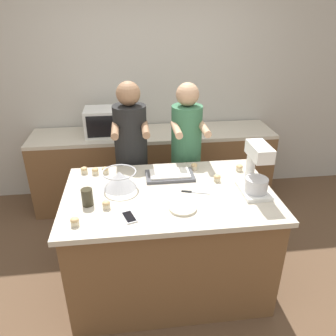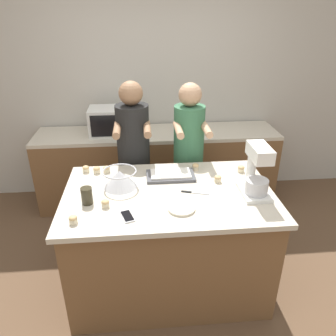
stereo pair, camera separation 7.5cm
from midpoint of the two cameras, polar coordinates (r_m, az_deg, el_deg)
name	(u,v)px [view 2 (the right image)]	position (r m, az deg, el deg)	size (l,w,h in m)	color
ground_plane	(169,281)	(3.10, 0.82, -19.03)	(16.00, 16.00, 0.00)	brown
back_wall	(155,87)	(4.04, -1.72, 13.99)	(10.00, 0.06, 2.70)	#B2ADA3
island_counter	(169,239)	(2.79, 0.88, -12.32)	(1.61, 1.02, 0.92)	brown
back_counter	(158,167)	(4.00, -1.23, 0.21)	(2.80, 0.60, 0.90)	brown
person_left	(134,161)	(3.18, -5.25, 1.30)	(0.32, 0.49, 1.63)	brown
person_right	(188,159)	(3.22, 4.22, 1.53)	(0.31, 0.49, 1.61)	#232328
stand_mixer	(256,173)	(2.52, 15.97, -0.93)	(0.20, 0.30, 0.40)	white
mixing_bowl	(120,178)	(2.59, -7.56, -1.78)	(0.27, 0.27, 0.14)	#BCBCC1
baking_tray	(171,175)	(2.74, 1.23, -1.25)	(0.40, 0.23, 0.04)	#4C4C51
microwave_oven	(110,121)	(3.78, -9.46, 8.08)	(0.46, 0.35, 0.30)	silver
cell_phone	(127,216)	(2.26, -6.15, -8.38)	(0.11, 0.16, 0.01)	silver
drinking_glass	(87,196)	(2.42, -13.10, -4.74)	(0.08, 0.08, 0.13)	#332D1E
small_plate	(181,208)	(2.32, 3.29, -7.05)	(0.19, 0.19, 0.02)	beige
knife	(193,193)	(2.53, 5.31, -4.29)	(0.22, 0.08, 0.01)	#BCBCC1
cupcake_0	(218,179)	(2.69, 9.47, -1.85)	(0.06, 0.06, 0.06)	beige
cupcake_1	(107,169)	(2.85, -9.91, -0.21)	(0.06, 0.06, 0.06)	beige
cupcake_2	(86,169)	(2.90, -13.40, -0.15)	(0.06, 0.06, 0.06)	beige
cupcake_3	(196,167)	(2.87, 5.56, 0.22)	(0.06, 0.06, 0.06)	beige
cupcake_4	(73,219)	(2.25, -15.27, -8.65)	(0.06, 0.06, 0.06)	beige
cupcake_5	(97,170)	(2.86, -11.59, -0.32)	(0.06, 0.06, 0.06)	beige
cupcake_6	(241,169)	(2.90, 13.32, -0.12)	(0.06, 0.06, 0.06)	beige
cupcake_7	(105,203)	(2.37, -9.97, -6.08)	(0.06, 0.06, 0.06)	beige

